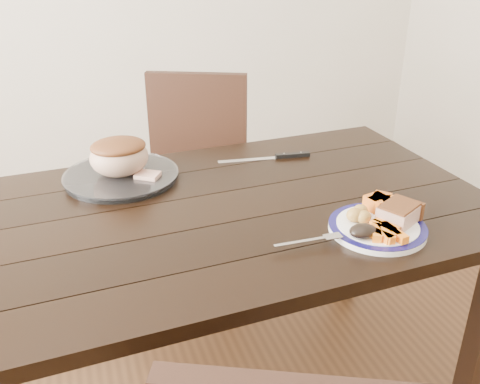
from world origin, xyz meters
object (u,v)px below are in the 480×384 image
object	(u,v)px
dining_table	(212,237)
roast_joint	(119,157)
carving_knife	(281,156)
dinner_plate	(377,228)
pork_slice	(399,214)
serving_platter	(121,177)
fork	(313,240)
chair_far	(195,175)

from	to	relation	value
dining_table	roast_joint	distance (m)	0.39
carving_knife	dinner_plate	bearing A→B (deg)	-77.66
dinner_plate	pork_slice	xyz separation A→B (m)	(0.06, -0.00, 0.03)
dinner_plate	serving_platter	distance (m)	0.80
dining_table	serving_platter	bearing A→B (deg)	126.99
roast_joint	carving_knife	size ratio (longest dim) A/B	0.56
fork	carving_knife	distance (m)	0.58
chair_far	serving_platter	world-z (taller)	chair_far
dining_table	carving_knife	size ratio (longest dim) A/B	5.12
serving_platter	chair_far	bearing A→B (deg)	52.70
dining_table	pork_slice	xyz separation A→B (m)	(0.43, -0.26, 0.14)
serving_platter	pork_slice	world-z (taller)	pork_slice
pork_slice	roast_joint	size ratio (longest dim) A/B	0.56
pork_slice	fork	bearing A→B (deg)	-176.72
chair_far	roast_joint	bearing A→B (deg)	76.52
fork	carving_knife	bearing A→B (deg)	76.45
serving_platter	pork_slice	bearing A→B (deg)	-39.92
serving_platter	fork	distance (m)	0.68
carving_knife	dining_table	bearing A→B (deg)	-131.93
roast_joint	dining_table	bearing A→B (deg)	-53.01
chair_far	serving_platter	distance (m)	0.61
dining_table	pork_slice	distance (m)	0.52
dining_table	roast_joint	xyz separation A→B (m)	(-0.21, 0.28, 0.17)
dining_table	chair_far	size ratio (longest dim) A/B	1.76
serving_platter	carving_knife	distance (m)	0.54
serving_platter	carving_knife	bearing A→B (deg)	0.35
dinner_plate	carving_knife	world-z (taller)	dinner_plate
pork_slice	carving_knife	distance (m)	0.55
chair_far	carving_knife	xyz separation A→B (m)	(0.20, -0.45, 0.23)
chair_far	pork_slice	xyz separation A→B (m)	(0.30, -0.99, 0.27)
dinner_plate	fork	distance (m)	0.19
roast_joint	carving_knife	xyz separation A→B (m)	(0.54, 0.00, -0.07)
dinner_plate	fork	size ratio (longest dim) A/B	1.42
pork_slice	roast_joint	bearing A→B (deg)	140.08
dining_table	carving_knife	bearing A→B (deg)	40.49
pork_slice	roast_joint	world-z (taller)	roast_joint
pork_slice	fork	xyz separation A→B (m)	(-0.25, -0.01, -0.02)
dinner_plate	roast_joint	distance (m)	0.80
dining_table	dinner_plate	bearing A→B (deg)	-33.97
chair_far	dinner_plate	size ratio (longest dim) A/B	3.69
dinner_plate	carving_knife	bearing A→B (deg)	94.76
carving_knife	chair_far	bearing A→B (deg)	121.85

